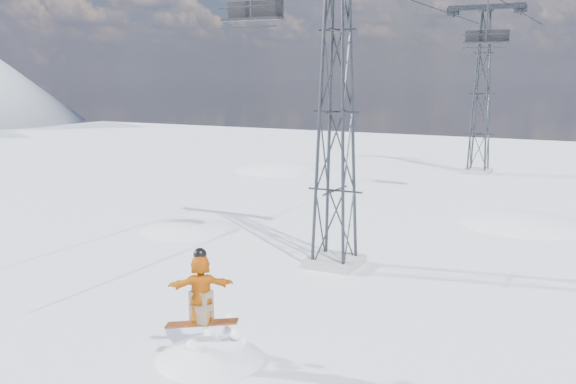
% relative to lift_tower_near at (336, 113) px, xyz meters
% --- Properties ---
extents(ground, '(120.00, 120.00, 0.00)m').
position_rel_lift_tower_near_xyz_m(ground, '(-0.80, -8.00, -5.47)').
color(ground, white).
rests_on(ground, ground).
extents(snow_terrain, '(39.00, 37.00, 22.00)m').
position_rel_lift_tower_near_xyz_m(snow_terrain, '(-5.57, 13.24, -15.06)').
color(snow_terrain, white).
rests_on(snow_terrain, ground).
extents(lift_tower_near, '(5.20, 1.80, 11.43)m').
position_rel_lift_tower_near_xyz_m(lift_tower_near, '(0.00, 0.00, 0.00)').
color(lift_tower_near, '#999999').
rests_on(lift_tower_near, ground).
extents(lift_tower_far, '(5.20, 1.80, 11.43)m').
position_rel_lift_tower_near_xyz_m(lift_tower_far, '(0.00, 25.00, 0.00)').
color(lift_tower_far, '#999999').
rests_on(lift_tower_far, ground).
extents(lift_chair_near, '(2.10, 0.60, 2.60)m').
position_rel_lift_tower_near_xyz_m(lift_chair_near, '(-2.20, -1.86, 3.30)').
color(lift_chair_near, black).
rests_on(lift_chair_near, ground).
extents(lift_chair_mid, '(2.22, 0.64, 2.75)m').
position_rel_lift_tower_near_xyz_m(lift_chair_mid, '(2.20, 14.16, 3.18)').
color(lift_chair_mid, black).
rests_on(lift_chair_mid, ground).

